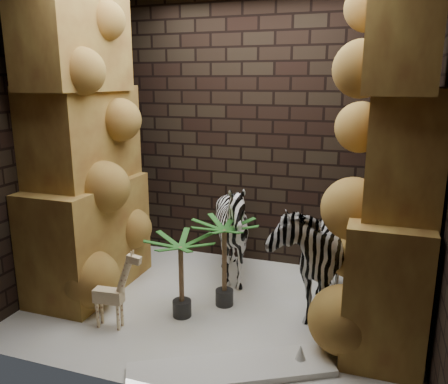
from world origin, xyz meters
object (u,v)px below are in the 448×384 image
at_px(surfboard, 231,370).
at_px(zebra_left, 233,236).
at_px(giraffe_toy, 108,287).
at_px(palm_front, 224,263).
at_px(zebra_right, 313,243).
at_px(palm_back, 181,277).

bearing_deg(surfboard, zebra_left, 78.61).
height_order(giraffe_toy, palm_front, palm_front).
relative_size(zebra_right, zebra_left, 1.14).
distance_m(zebra_left, giraffe_toy, 1.41).
height_order(zebra_right, giraffe_toy, zebra_right).
bearing_deg(palm_back, zebra_left, 75.54).
relative_size(zebra_left, giraffe_toy, 1.53).
relative_size(palm_back, surfboard, 0.51).
relative_size(giraffe_toy, palm_front, 0.88).
distance_m(zebra_left, palm_front, 0.52).
height_order(giraffe_toy, surfboard, giraffe_toy).
bearing_deg(palm_back, giraffe_toy, -144.09).
bearing_deg(giraffe_toy, zebra_right, 23.94).
xyz_separation_m(palm_back, surfboard, (0.67, -0.64, -0.36)).
height_order(zebra_right, surfboard, zebra_right).
height_order(zebra_left, surfboard, zebra_left).
xyz_separation_m(giraffe_toy, palm_front, (0.81, 0.69, 0.05)).
bearing_deg(palm_front, surfboard, -68.43).
bearing_deg(zebra_left, giraffe_toy, -101.93).
xyz_separation_m(zebra_right, surfboard, (-0.40, -1.15, -0.62)).
distance_m(zebra_right, zebra_left, 0.92).
xyz_separation_m(zebra_left, palm_front, (0.08, -0.51, -0.09)).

